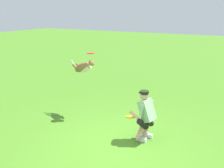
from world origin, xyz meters
TOP-DOWN VIEW (x-y plane):
  - ground_plane at (0.00, 0.00)m, footprint 60.00×60.00m
  - person at (-0.44, -0.68)m, footprint 0.65×0.66m
  - dog at (1.88, -1.35)m, footprint 1.06×0.39m
  - frisbee_flying at (1.56, -1.30)m, footprint 0.31×0.31m
  - frisbee_held at (-0.09, -0.52)m, footprint 0.33×0.33m

SIDE VIEW (x-z plane):
  - ground_plane at x=0.00m, z-range 0.00..0.00m
  - frisbee_held at x=-0.09m, z-range 0.57..0.65m
  - person at x=-0.44m, z-range 0.05..1.34m
  - dog at x=1.88m, z-range 1.24..1.80m
  - frisbee_flying at x=1.56m, z-range 1.96..1.99m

